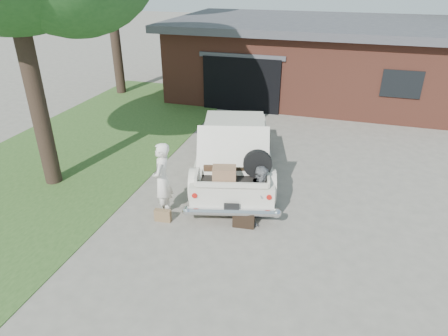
# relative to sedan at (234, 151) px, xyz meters

# --- Properties ---
(ground) EXTENTS (90.00, 90.00, 0.00)m
(ground) POSITION_rel_sedan_xyz_m (0.22, -2.31, -0.77)
(ground) COLOR gray
(ground) RESTS_ON ground
(grass_strip) EXTENTS (6.00, 16.00, 0.02)m
(grass_strip) POSITION_rel_sedan_xyz_m (-5.28, 0.69, -0.76)
(grass_strip) COLOR #2D4C1E
(grass_strip) RESTS_ON ground
(house) EXTENTS (12.80, 7.80, 3.30)m
(house) POSITION_rel_sedan_xyz_m (1.20, 9.16, 0.90)
(house) COLOR brown
(house) RESTS_ON ground
(sedan) EXTENTS (3.25, 5.58, 2.04)m
(sedan) POSITION_rel_sedan_xyz_m (0.00, 0.00, 0.00)
(sedan) COLOR beige
(sedan) RESTS_ON ground
(woman_left) EXTENTS (0.54, 0.73, 1.83)m
(woman_left) POSITION_rel_sedan_xyz_m (-1.11, -2.36, 0.15)
(woman_left) COLOR white
(woman_left) RESTS_ON ground
(woman_right) EXTENTS (0.63, 0.76, 1.42)m
(woman_right) POSITION_rel_sedan_xyz_m (1.21, -2.00, -0.06)
(woman_right) COLOR slate
(woman_right) RESTS_ON ground
(suitcase_left) EXTENTS (0.40, 0.15, 0.30)m
(suitcase_left) POSITION_rel_sedan_xyz_m (-0.99, -2.71, -0.62)
(suitcase_left) COLOR olive
(suitcase_left) RESTS_ON ground
(suitcase_right) EXTENTS (0.51, 0.20, 0.39)m
(suitcase_right) POSITION_rel_sedan_xyz_m (0.90, -2.39, -0.58)
(suitcase_right) COLOR black
(suitcase_right) RESTS_ON ground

